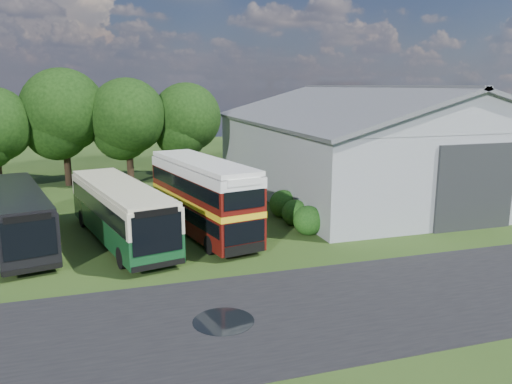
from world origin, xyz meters
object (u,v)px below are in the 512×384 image
object	(u,v)px
bus_green_single	(121,211)
bus_dark_single	(18,216)
storage_shed	(369,137)
bus_maroon_double	(203,198)

from	to	relation	value
bus_green_single	bus_dark_single	size ratio (longest dim) A/B	1.04
storage_shed	bus_dark_single	xyz separation A→B (m)	(-24.60, -7.42, -2.57)
storage_shed	bus_dark_single	distance (m)	25.83
bus_green_single	bus_dark_single	world-z (taller)	bus_green_single
bus_maroon_double	bus_dark_single	xyz separation A→B (m)	(-9.56, 0.89, -0.51)
storage_shed	bus_green_single	world-z (taller)	storage_shed
bus_maroon_double	bus_dark_single	bearing A→B (deg)	162.36
bus_green_single	bus_maroon_double	world-z (taller)	bus_maroon_double
storage_shed	bus_maroon_double	world-z (taller)	storage_shed
storage_shed	bus_maroon_double	xyz separation A→B (m)	(-15.05, -8.31, -2.06)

